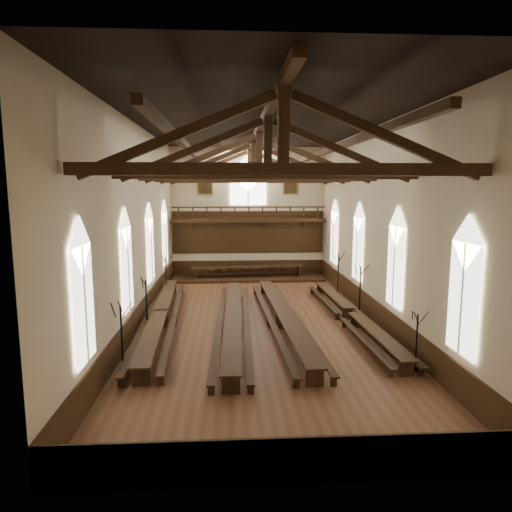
{
  "coord_description": "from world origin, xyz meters",
  "views": [
    {
      "loc": [
        -1.5,
        -22.66,
        6.9
      ],
      "look_at": [
        -0.06,
        1.5,
        3.27
      ],
      "focal_mm": 32.0,
      "sensor_mm": 36.0,
      "label": 1
    }
  ],
  "objects_px": {
    "refectory_row_c": "(283,315)",
    "refectory_row_d": "(352,314)",
    "candelabrum_left_far": "(166,284)",
    "candelabrum_right_near": "(416,353)",
    "high_table": "(248,268)",
    "refectory_row_b": "(233,318)",
    "dais": "(248,278)",
    "refectory_row_a": "(160,314)",
    "candelabrum_left_near": "(122,351)",
    "candelabrum_right_far": "(338,282)",
    "candelabrum_right_mid": "(360,300)",
    "candelabrum_left_mid": "(147,314)"
  },
  "relations": [
    {
      "from": "candelabrum_left_mid",
      "to": "refectory_row_a",
      "type": "bearing_deg",
      "value": 46.51
    },
    {
      "from": "refectory_row_a",
      "to": "dais",
      "type": "distance_m",
      "value": 12.58
    },
    {
      "from": "dais",
      "to": "candelabrum_right_near",
      "type": "distance_m",
      "value": 18.78
    },
    {
      "from": "refectory_row_a",
      "to": "high_table",
      "type": "relative_size",
      "value": 1.76
    },
    {
      "from": "refectory_row_c",
      "to": "refectory_row_d",
      "type": "height_order",
      "value": "refectory_row_c"
    },
    {
      "from": "high_table",
      "to": "candelabrum_right_near",
      "type": "xyz_separation_m",
      "value": [
        5.65,
        -17.9,
        -0.17
      ]
    },
    {
      "from": "dais",
      "to": "candelabrum_right_mid",
      "type": "xyz_separation_m",
      "value": [
        5.65,
        -10.36,
        0.77
      ]
    },
    {
      "from": "candelabrum_left_far",
      "to": "candelabrum_left_mid",
      "type": "bearing_deg",
      "value": -90.0
    },
    {
      "from": "refectory_row_c",
      "to": "refectory_row_a",
      "type": "bearing_deg",
      "value": 175.53
    },
    {
      "from": "candelabrum_left_far",
      "to": "candelabrum_right_near",
      "type": "height_order",
      "value": "candelabrum_left_far"
    },
    {
      "from": "candelabrum_left_mid",
      "to": "high_table",
      "type": "bearing_deg",
      "value": 65.83
    },
    {
      "from": "refectory_row_b",
      "to": "refectory_row_c",
      "type": "height_order",
      "value": "refectory_row_c"
    },
    {
      "from": "refectory_row_d",
      "to": "candelabrum_left_far",
      "type": "height_order",
      "value": "candelabrum_left_far"
    },
    {
      "from": "refectory_row_c",
      "to": "candelabrum_right_near",
      "type": "xyz_separation_m",
      "value": [
        4.4,
        -5.84,
        0.12
      ]
    },
    {
      "from": "refectory_row_c",
      "to": "dais",
      "type": "distance_m",
      "value": 12.13
    },
    {
      "from": "high_table",
      "to": "candelabrum_left_near",
      "type": "bearing_deg",
      "value": -107.43
    },
    {
      "from": "refectory_row_c",
      "to": "candelabrum_right_far",
      "type": "distance_m",
      "value": 8.02
    },
    {
      "from": "candelabrum_left_far",
      "to": "candelabrum_right_mid",
      "type": "relative_size",
      "value": 0.93
    },
    {
      "from": "candelabrum_right_mid",
      "to": "refectory_row_d",
      "type": "bearing_deg",
      "value": -119.99
    },
    {
      "from": "candelabrum_left_near",
      "to": "candelabrum_right_mid",
      "type": "height_order",
      "value": "candelabrum_right_mid"
    },
    {
      "from": "refectory_row_c",
      "to": "refectory_row_d",
      "type": "xyz_separation_m",
      "value": [
        3.59,
        0.3,
        -0.07
      ]
    },
    {
      "from": "high_table",
      "to": "candelabrum_left_near",
      "type": "distance_m",
      "value": 18.21
    },
    {
      "from": "refectory_row_d",
      "to": "candelabrum_right_near",
      "type": "bearing_deg",
      "value": -82.51
    },
    {
      "from": "candelabrum_left_far",
      "to": "refectory_row_b",
      "type": "bearing_deg",
      "value": -60.01
    },
    {
      "from": "refectory_row_d",
      "to": "candelabrum_right_far",
      "type": "distance_m",
      "value": 6.46
    },
    {
      "from": "refectory_row_a",
      "to": "candelabrum_left_near",
      "type": "distance_m",
      "value": 5.83
    },
    {
      "from": "refectory_row_a",
      "to": "refectory_row_c",
      "type": "distance_m",
      "value": 6.17
    },
    {
      "from": "refectory_row_a",
      "to": "high_table",
      "type": "height_order",
      "value": "high_table"
    },
    {
      "from": "candelabrum_right_far",
      "to": "candelabrum_left_near",
      "type": "bearing_deg",
      "value": -132.72
    },
    {
      "from": "candelabrum_right_mid",
      "to": "candelabrum_right_far",
      "type": "xyz_separation_m",
      "value": [
        0.0,
        5.0,
        -0.03
      ]
    },
    {
      "from": "refectory_row_b",
      "to": "candelabrum_right_far",
      "type": "xyz_separation_m",
      "value": [
        6.87,
        7.11,
        0.26
      ]
    },
    {
      "from": "candelabrum_left_far",
      "to": "refectory_row_a",
      "type": "bearing_deg",
      "value": -85.11
    },
    {
      "from": "candelabrum_right_near",
      "to": "candelabrum_right_far",
      "type": "bearing_deg",
      "value": 90.0
    },
    {
      "from": "refectory_row_a",
      "to": "candelabrum_left_far",
      "type": "xyz_separation_m",
      "value": [
        -0.55,
        6.43,
        0.21
      ]
    },
    {
      "from": "candelabrum_left_near",
      "to": "candelabrum_right_mid",
      "type": "distance_m",
      "value": 13.13
    },
    {
      "from": "refectory_row_a",
      "to": "candelabrum_right_mid",
      "type": "xyz_separation_m",
      "value": [
        10.55,
        1.22,
        0.27
      ]
    },
    {
      "from": "refectory_row_c",
      "to": "dais",
      "type": "relative_size",
      "value": 1.31
    },
    {
      "from": "dais",
      "to": "candelabrum_left_mid",
      "type": "distance_m",
      "value": 13.34
    },
    {
      "from": "high_table",
      "to": "candelabrum_right_near",
      "type": "distance_m",
      "value": 18.77
    },
    {
      "from": "refectory_row_b",
      "to": "refectory_row_c",
      "type": "distance_m",
      "value": 2.51
    },
    {
      "from": "candelabrum_left_mid",
      "to": "candelabrum_right_far",
      "type": "height_order",
      "value": "candelabrum_right_far"
    },
    {
      "from": "refectory_row_c",
      "to": "candelabrum_right_mid",
      "type": "relative_size",
      "value": 5.23
    },
    {
      "from": "refectory_row_c",
      "to": "candelabrum_left_near",
      "type": "distance_m",
      "value": 8.56
    },
    {
      "from": "refectory_row_d",
      "to": "candelabrum_right_far",
      "type": "relative_size",
      "value": 5.09
    },
    {
      "from": "candelabrum_left_far",
      "to": "candelabrum_right_near",
      "type": "relative_size",
      "value": 1.14
    },
    {
      "from": "refectory_row_b",
      "to": "candelabrum_right_far",
      "type": "relative_size",
      "value": 5.38
    },
    {
      "from": "candelabrum_left_far",
      "to": "candelabrum_right_near",
      "type": "xyz_separation_m",
      "value": [
        11.1,
        -12.76,
        -0.1
      ]
    },
    {
      "from": "refectory_row_a",
      "to": "refectory_row_d",
      "type": "height_order",
      "value": "refectory_row_a"
    },
    {
      "from": "refectory_row_b",
      "to": "candelabrum_left_mid",
      "type": "distance_m",
      "value": 4.24
    },
    {
      "from": "refectory_row_d",
      "to": "candelabrum_left_far",
      "type": "bearing_deg",
      "value": 147.28
    }
  ]
}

